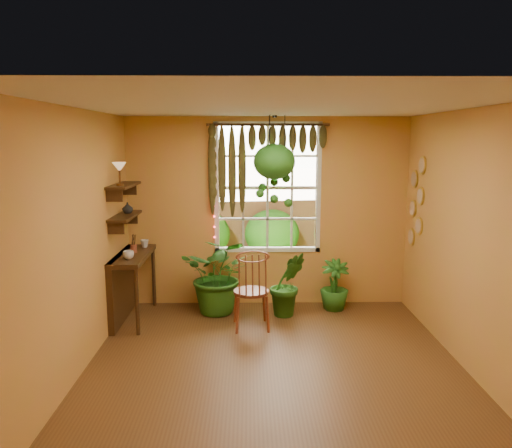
{
  "coord_description": "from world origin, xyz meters",
  "views": [
    {
      "loc": [
        -0.27,
        -4.82,
        2.39
      ],
      "look_at": [
        -0.18,
        1.15,
        1.37
      ],
      "focal_mm": 35.0,
      "sensor_mm": 36.0,
      "label": 1
    }
  ],
  "objects_px": {
    "counter_ledge": "(125,279)",
    "potted_plant_left": "(220,275)",
    "potted_plant_mid": "(287,284)",
    "hanging_basket": "(274,168)",
    "windsor_chair": "(251,302)"
  },
  "relations": [
    {
      "from": "windsor_chair",
      "to": "potted_plant_mid",
      "type": "xyz_separation_m",
      "value": [
        0.49,
        0.46,
        0.1
      ]
    },
    {
      "from": "potted_plant_mid",
      "to": "counter_ledge",
      "type": "bearing_deg",
      "value": -177.11
    },
    {
      "from": "potted_plant_mid",
      "to": "hanging_basket",
      "type": "bearing_deg",
      "value": 139.55
    },
    {
      "from": "windsor_chair",
      "to": "counter_ledge",
      "type": "bearing_deg",
      "value": 162.99
    },
    {
      "from": "counter_ledge",
      "to": "hanging_basket",
      "type": "relative_size",
      "value": 0.97
    },
    {
      "from": "hanging_basket",
      "to": "windsor_chair",
      "type": "bearing_deg",
      "value": -116.96
    },
    {
      "from": "potted_plant_left",
      "to": "hanging_basket",
      "type": "relative_size",
      "value": 0.88
    },
    {
      "from": "windsor_chair",
      "to": "potted_plant_left",
      "type": "bearing_deg",
      "value": 120.95
    },
    {
      "from": "counter_ledge",
      "to": "potted_plant_left",
      "type": "distance_m",
      "value": 1.26
    },
    {
      "from": "counter_ledge",
      "to": "potted_plant_mid",
      "type": "xyz_separation_m",
      "value": [
        2.16,
        0.11,
        -0.11
      ]
    },
    {
      "from": "potted_plant_left",
      "to": "potted_plant_mid",
      "type": "bearing_deg",
      "value": -8.34
    },
    {
      "from": "windsor_chair",
      "to": "hanging_basket",
      "type": "distance_m",
      "value": 1.8
    },
    {
      "from": "counter_ledge",
      "to": "potted_plant_mid",
      "type": "bearing_deg",
      "value": 2.89
    },
    {
      "from": "counter_ledge",
      "to": "windsor_chair",
      "type": "relative_size",
      "value": 1.0
    },
    {
      "from": "counter_ledge",
      "to": "windsor_chair",
      "type": "distance_m",
      "value": 1.72
    }
  ]
}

